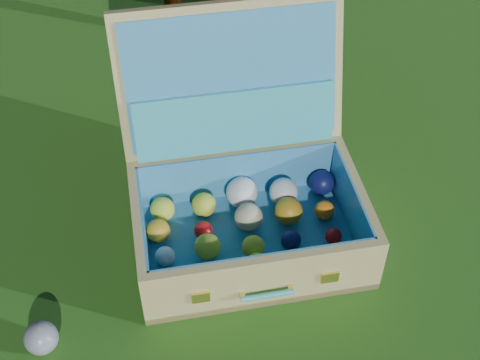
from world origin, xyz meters
TOP-DOWN VIEW (x-y plane):
  - ground at (0.00, 0.00)m, footprint 60.00×60.00m
  - stray_ball at (-0.37, -0.16)m, footprint 0.08×0.08m
  - suitcase at (0.20, 0.07)m, footprint 0.66×0.62m

SIDE VIEW (x-z plane):
  - ground at x=0.00m, z-range 0.00..0.00m
  - stray_ball at x=-0.37m, z-range 0.00..0.08m
  - suitcase at x=0.20m, z-range -0.12..0.43m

